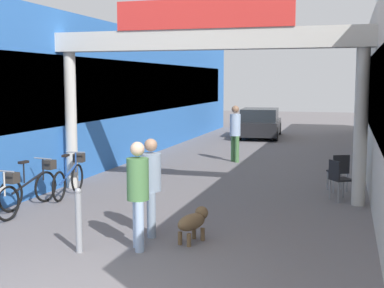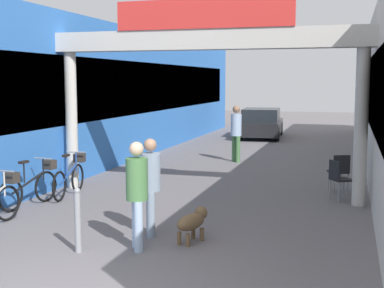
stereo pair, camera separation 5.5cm
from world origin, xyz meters
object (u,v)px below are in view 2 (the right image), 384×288
(pedestrian_companion, at_px, (150,181))
(cafe_chair_black_farther, at_px, (340,169))
(pedestrian_carrying_crate, at_px, (236,130))
(bollard_post_metal, at_px, (78,220))
(parked_car_black, at_px, (261,123))
(dog_on_leash, at_px, (193,221))
(cafe_chair_black_nearer, at_px, (338,177))
(pedestrian_with_dog, at_px, (137,188))
(bicycle_black_third, at_px, (33,185))
(bicycle_blue_farthest, at_px, (71,177))

(pedestrian_companion, height_order, cafe_chair_black_farther, pedestrian_companion)
(pedestrian_companion, xyz_separation_m, pedestrian_carrying_crate, (-0.32, 8.48, 0.10))
(bollard_post_metal, relative_size, parked_car_black, 0.24)
(cafe_chair_black_farther, bearing_deg, dog_on_leash, -115.04)
(dog_on_leash, bearing_deg, cafe_chair_black_nearer, 59.54)
(cafe_chair_black_nearer, bearing_deg, pedestrian_with_dog, -123.70)
(cafe_chair_black_nearer, distance_m, parked_car_black, 13.01)
(cafe_chair_black_farther, bearing_deg, bicycle_black_third, -152.11)
(cafe_chair_black_nearer, bearing_deg, parked_car_black, 106.53)
(dog_on_leash, bearing_deg, bollard_post_metal, -146.30)
(bicycle_black_third, xyz_separation_m, parked_car_black, (2.42, 14.74, 0.21))
(bollard_post_metal, bearing_deg, pedestrian_carrying_crate, 87.47)
(cafe_chair_black_nearer, height_order, cafe_chair_black_farther, same)
(pedestrian_carrying_crate, relative_size, parked_car_black, 0.44)
(pedestrian_companion, height_order, bicycle_blue_farthest, pedestrian_companion)
(bicycle_blue_farthest, relative_size, parked_car_black, 0.41)
(cafe_chair_black_farther, height_order, parked_car_black, parked_car_black)
(pedestrian_with_dog, distance_m, cafe_chair_black_farther, 6.09)
(pedestrian_companion, distance_m, dog_on_leash, 0.99)
(bicycle_black_third, height_order, bollard_post_metal, bollard_post_metal)
(pedestrian_with_dog, distance_m, bicycle_blue_farthest, 4.38)
(bicycle_blue_farthest, distance_m, cafe_chair_black_nearer, 5.96)
(pedestrian_carrying_crate, height_order, bicycle_blue_farthest, pedestrian_carrying_crate)
(bollard_post_metal, height_order, cafe_chair_black_farther, bollard_post_metal)
(bicycle_blue_farthest, xyz_separation_m, cafe_chair_black_nearer, (5.85, 1.16, 0.10))
(dog_on_leash, xyz_separation_m, parked_car_black, (-1.51, 16.21, 0.30))
(pedestrian_with_dog, xyz_separation_m, cafe_chair_black_nearer, (2.90, 4.35, -0.42))
(dog_on_leash, height_order, bicycle_blue_farthest, bicycle_blue_farthest)
(bicycle_black_third, height_order, bicycle_blue_farthest, same)
(dog_on_leash, relative_size, cafe_chair_black_farther, 0.87)
(pedestrian_carrying_crate, height_order, parked_car_black, pedestrian_carrying_crate)
(bollard_post_metal, distance_m, cafe_chair_black_nearer, 6.03)
(dog_on_leash, bearing_deg, bicycle_black_third, 159.51)
(bicycle_blue_farthest, distance_m, parked_car_black, 13.81)
(pedestrian_companion, distance_m, bicycle_blue_farthest, 3.80)
(dog_on_leash, xyz_separation_m, cafe_chair_black_nearer, (2.19, 3.73, 0.20))
(dog_on_leash, height_order, bicycle_black_third, bicycle_black_third)
(bollard_post_metal, bearing_deg, pedestrian_companion, 57.16)
(pedestrian_carrying_crate, xyz_separation_m, cafe_chair_black_nearer, (3.29, -4.88, -0.51))
(pedestrian_companion, xyz_separation_m, bollard_post_metal, (-0.74, -1.15, -0.43))
(pedestrian_companion, bearing_deg, cafe_chair_black_nearer, 50.40)
(pedestrian_companion, relative_size, bicycle_black_third, 0.99)
(pedestrian_with_dog, relative_size, pedestrian_companion, 1.02)
(cafe_chair_black_nearer, bearing_deg, dog_on_leash, -120.46)
(pedestrian_carrying_crate, distance_m, bollard_post_metal, 9.65)
(pedestrian_companion, bearing_deg, parked_car_black, 92.60)
(pedestrian_with_dog, xyz_separation_m, bicycle_blue_farthest, (-2.94, 3.19, -0.53))
(bicycle_black_third, relative_size, cafe_chair_black_nearer, 1.88)
(bicycle_blue_farthest, height_order, bollard_post_metal, bollard_post_metal)
(pedestrian_companion, height_order, dog_on_leash, pedestrian_companion)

